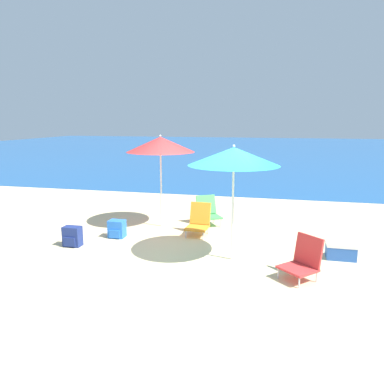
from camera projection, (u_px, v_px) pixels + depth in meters
ground_plane at (201, 257)px, 6.66m from camera, size 60.00×60.00×0.00m
sea_water at (265, 149)px, 30.90m from camera, size 60.00×40.00×0.01m
beach_umbrella_red at (160, 144)px, 8.24m from camera, size 1.52×1.52×2.08m
beach_umbrella_teal at (234, 156)px, 6.22m from camera, size 1.54×1.54×2.00m
beach_chair_red at (303, 260)px, 5.70m from camera, size 0.70×0.70×0.67m
beach_chair_green at (208, 211)px, 8.67m from camera, size 0.69×0.71×0.67m
beach_chair_orange at (199, 221)px, 7.94m from camera, size 0.47×0.60×0.66m
backpack_blue at (117, 229)px, 7.74m from camera, size 0.33×0.27×0.36m
backpack_navy at (72, 237)px, 7.20m from camera, size 0.34×0.24×0.39m
cooler_box at (341, 250)px, 6.57m from camera, size 0.51×0.34×0.29m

